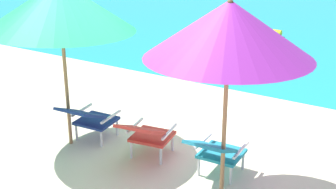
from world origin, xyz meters
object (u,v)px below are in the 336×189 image
(lounge_chair_center, at_px, (147,133))
(beach_umbrella_left, at_px, (60,6))
(swim_buoy, at_px, (251,30))
(lounge_chair_right, at_px, (216,150))
(beach_umbrella_right, at_px, (229,30))
(lounge_chair_left, at_px, (89,117))

(lounge_chair_center, relative_size, beach_umbrella_left, 0.39)
(swim_buoy, relative_size, lounge_chair_right, 1.82)
(beach_umbrella_right, bearing_deg, lounge_chair_right, 125.33)
(lounge_chair_right, bearing_deg, beach_umbrella_left, -175.77)
(lounge_chair_center, relative_size, beach_umbrella_right, 0.37)
(lounge_chair_right, bearing_deg, beach_umbrella_right, -54.67)
(swim_buoy, distance_m, lounge_chair_right, 7.36)
(beach_umbrella_right, bearing_deg, lounge_chair_left, 172.16)
(swim_buoy, distance_m, beach_umbrella_right, 7.96)
(swim_buoy, bearing_deg, lounge_chair_left, -88.37)
(swim_buoy, height_order, lounge_chair_center, lounge_chair_center)
(beach_umbrella_right, bearing_deg, lounge_chair_center, 167.02)
(lounge_chair_left, relative_size, beach_umbrella_right, 0.35)
(lounge_chair_right, bearing_deg, lounge_chair_center, -178.41)
(lounge_chair_center, bearing_deg, lounge_chair_right, 1.59)
(lounge_chair_left, relative_size, lounge_chair_right, 1.02)
(beach_umbrella_left, height_order, beach_umbrella_right, beach_umbrella_right)
(beach_umbrella_left, bearing_deg, swim_buoy, 89.72)
(beach_umbrella_right, bearing_deg, beach_umbrella_left, 176.58)
(lounge_chair_center, distance_m, beach_umbrella_right, 2.07)
(swim_buoy, distance_m, lounge_chair_left, 7.03)
(lounge_chair_center, xyz_separation_m, beach_umbrella_left, (-1.22, -0.14, 1.62))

